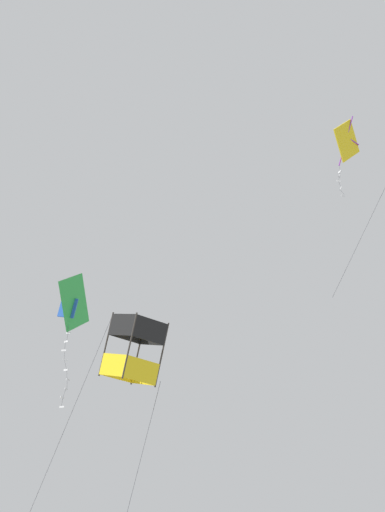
% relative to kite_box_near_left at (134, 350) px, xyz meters
% --- Properties ---
extents(kite_box_near_left, '(1.50, 1.89, 6.47)m').
position_rel_kite_box_near_left_xyz_m(kite_box_near_left, '(0.00, 0.00, 0.00)').
color(kite_box_near_left, black).
extents(kite_delta_upper_right, '(2.92, 2.43, 8.99)m').
position_rel_kite_box_near_left_xyz_m(kite_delta_upper_right, '(-0.95, -4.47, 3.13)').
color(kite_delta_upper_right, green).
extents(kite_diamond_mid_left, '(3.39, 2.43, 8.61)m').
position_rel_kite_box_near_left_xyz_m(kite_diamond_mid_left, '(-8.09, 2.94, 9.92)').
color(kite_diamond_mid_left, yellow).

